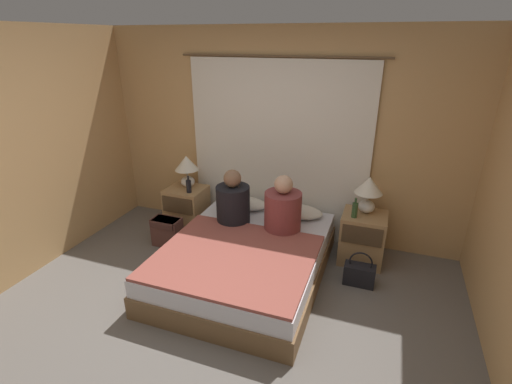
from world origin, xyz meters
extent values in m
plane|color=#66605B|center=(0.00, 0.00, 0.00)|extent=(16.00, 16.00, 0.00)
cube|color=tan|center=(0.00, 2.06, 1.25)|extent=(4.50, 0.06, 2.50)
cube|color=white|center=(0.00, 2.00, 1.08)|extent=(2.20, 0.03, 2.15)
cylinder|color=brown|center=(0.00, 2.00, 2.17)|extent=(2.40, 0.02, 0.02)
cube|color=brown|center=(0.00, 0.95, 0.11)|extent=(1.55, 2.00, 0.23)
cube|color=silver|center=(0.00, 0.95, 0.31)|extent=(1.51, 1.96, 0.18)
cube|color=#A87F51|center=(-1.12, 1.67, 0.29)|extent=(0.47, 0.44, 0.57)
cube|color=#4C3823|center=(-1.12, 1.45, 0.43)|extent=(0.42, 0.02, 0.21)
cube|color=#A87F51|center=(1.12, 1.67, 0.29)|extent=(0.47, 0.44, 0.57)
cube|color=#4C3823|center=(1.12, 1.45, 0.43)|extent=(0.42, 0.02, 0.21)
ellipsoid|color=silver|center=(-1.12, 1.74, 0.65)|extent=(0.18, 0.18, 0.14)
cylinder|color=#B2A893|center=(-1.12, 1.74, 0.76)|extent=(0.02, 0.02, 0.09)
cone|color=silver|center=(-1.12, 1.74, 0.90)|extent=(0.30, 0.30, 0.18)
ellipsoid|color=silver|center=(1.12, 1.74, 0.65)|extent=(0.18, 0.18, 0.14)
cylinder|color=#B2A893|center=(1.12, 1.74, 0.76)|extent=(0.02, 0.02, 0.09)
cone|color=silver|center=(1.12, 1.74, 0.90)|extent=(0.30, 0.30, 0.18)
ellipsoid|color=silver|center=(-0.34, 1.73, 0.46)|extent=(0.60, 0.34, 0.12)
ellipsoid|color=silver|center=(0.34, 1.73, 0.46)|extent=(0.60, 0.34, 0.12)
cube|color=#994C42|center=(0.00, 0.64, 0.42)|extent=(1.49, 1.32, 0.03)
cylinder|color=black|center=(-0.31, 1.34, 0.62)|extent=(0.38, 0.38, 0.43)
sphere|color=#846047|center=(-0.31, 1.34, 0.93)|extent=(0.20, 0.20, 0.20)
cylinder|color=brown|center=(0.27, 1.34, 0.62)|extent=(0.40, 0.40, 0.44)
sphere|color=tan|center=(0.27, 1.34, 0.94)|extent=(0.20, 0.20, 0.20)
cylinder|color=black|center=(-1.01, 1.57, 0.65)|extent=(0.06, 0.06, 0.16)
cylinder|color=black|center=(-1.01, 1.57, 0.76)|extent=(0.02, 0.02, 0.06)
cylinder|color=#2D4C28|center=(1.01, 1.57, 0.66)|extent=(0.06, 0.06, 0.16)
cylinder|color=#2D4C28|center=(1.01, 1.57, 0.77)|extent=(0.02, 0.02, 0.06)
cube|color=brown|center=(-1.14, 1.21, 0.18)|extent=(0.35, 0.20, 0.35)
cube|color=#452824|center=(-1.14, 1.19, 0.31)|extent=(0.31, 0.21, 0.08)
cube|color=black|center=(1.15, 1.20, 0.11)|extent=(0.31, 0.15, 0.22)
torus|color=black|center=(1.15, 1.20, 0.26)|extent=(0.23, 0.02, 0.23)
camera|label=1|loc=(1.23, -2.15, 2.36)|focal=26.00mm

